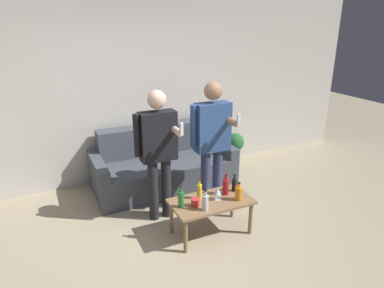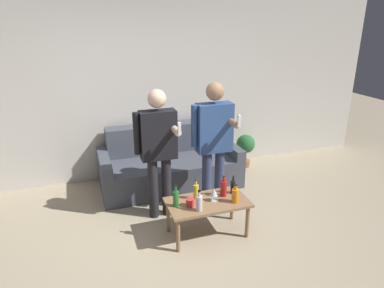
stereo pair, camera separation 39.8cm
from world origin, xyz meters
name	(u,v)px [view 2 (the right image)]	position (x,y,z in m)	size (l,w,h in m)	color
ground_plane	(183,256)	(0.00, 0.00, 0.00)	(16.00, 16.00, 0.00)	tan
wall_back	(137,89)	(0.00, 2.21, 1.35)	(8.00, 0.06, 2.70)	silver
couch	(169,164)	(0.32, 1.71, 0.30)	(1.99, 0.94, 0.84)	#474C56
coffee_table	(207,206)	(0.38, 0.29, 0.37)	(0.91, 0.49, 0.42)	#8E6B47
bottle_orange	(199,203)	(0.23, 0.14, 0.52)	(0.07, 0.07, 0.23)	silver
bottle_green	(196,191)	(0.28, 0.39, 0.52)	(0.06, 0.06, 0.24)	yellow
bottle_dark	(235,195)	(0.66, 0.18, 0.51)	(0.08, 0.08, 0.22)	orange
bottle_yellow	(176,198)	(0.02, 0.30, 0.52)	(0.06, 0.06, 0.25)	#23752D
bottle_red	(224,188)	(0.60, 0.35, 0.52)	(0.07, 0.07, 0.26)	#B21E1E
bottle_clear	(233,186)	(0.73, 0.38, 0.51)	(0.06, 0.06, 0.21)	black
wine_glass_near	(214,193)	(0.45, 0.28, 0.52)	(0.08, 0.08, 0.15)	silver
cup_on_table	(190,202)	(0.17, 0.26, 0.47)	(0.09, 0.09, 0.09)	red
person_standing_left	(158,145)	(-0.02, 0.86, 0.94)	(0.49, 0.42, 1.59)	#232328
person_standing_right	(214,138)	(0.66, 0.81, 0.97)	(0.51, 0.43, 1.64)	navy
potted_plant	(246,146)	(1.68, 1.89, 0.36)	(0.30, 0.30, 0.55)	#936042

